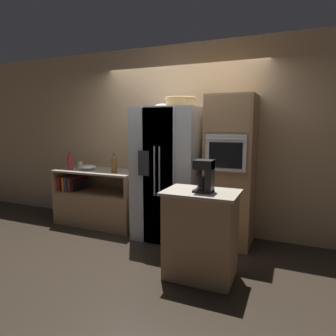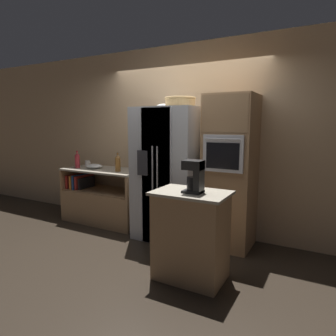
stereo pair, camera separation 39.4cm
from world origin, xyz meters
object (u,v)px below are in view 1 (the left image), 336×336
fruit_bowl (163,106)px  bottle_short (70,161)px  refrigerator (169,174)px  bottle_tall (114,164)px  coffee_maker (206,175)px  wall_oven (230,171)px  mixing_bowl (88,167)px  mug (80,165)px  wicker_basket (180,102)px

fruit_bowl → bottle_short: bearing=-175.1°
refrigerator → bottle_tall: refrigerator is taller
coffee_maker → bottle_short: bearing=160.0°
wall_oven → fruit_bowl: bearing=-179.6°
wall_oven → bottle_short: bearing=-176.8°
wall_oven → mixing_bowl: size_ratio=7.70×
mug → wall_oven: bearing=-1.6°
wicker_basket → mug: wicker_basket is taller
wicker_basket → wall_oven: bearing=12.8°
mug → coffee_maker: 2.80m
refrigerator → bottle_tall: bearing=-178.1°
fruit_bowl → bottle_tall: (-0.78, -0.11, -0.86)m
mug → mixing_bowl: bearing=-23.5°
bottle_short → mug: (0.02, 0.22, -0.08)m
wall_oven → bottle_tall: (-1.76, -0.12, 0.02)m
mug → bottle_tall: bearing=-13.1°
bottle_short → mixing_bowl: (0.28, 0.10, -0.09)m
mug → wicker_basket: bearing=-6.6°
fruit_bowl → bottle_tall: size_ratio=0.75×
mug → mixing_bowl: mug is taller
fruit_bowl → mug: 1.85m
bottle_tall → coffee_maker: (1.73, -0.96, 0.10)m
mixing_bowl → coffee_maker: coffee_maker is taller
refrigerator → wall_oven: size_ratio=0.93×
wicker_basket → coffee_maker: size_ratio=1.27×
wicker_basket → bottle_tall: (-1.10, 0.03, -0.90)m
refrigerator → wall_oven: wall_oven is taller
fruit_bowl → coffee_maker: size_ratio=0.68×
fruit_bowl → coffee_maker: bearing=-48.3°
bottle_short → coffee_maker: 2.74m
fruit_bowl → bottle_tall: fruit_bowl is taller
refrigerator → bottle_short: bearing=-178.2°
wall_oven → refrigerator: bearing=-174.1°
wicker_basket → bottle_short: 2.14m
wicker_basket → mug: 2.16m
refrigerator → coffee_maker: (0.82, -0.99, 0.20)m
fruit_bowl → bottle_tall: bearing=-171.8°
bottle_short → refrigerator: bearing=1.8°
wall_oven → wicker_basket: size_ratio=4.79×
bottle_tall → mug: bearing=166.9°
fruit_bowl → mixing_bowl: 1.64m
mixing_bowl → coffee_maker: size_ratio=0.79×
wall_oven → mug: wall_oven is taller
wicker_basket → bottle_short: size_ratio=1.42×
fruit_bowl → bottle_short: 1.84m
refrigerator → bottle_short: 1.75m
bottle_short → coffee_maker: size_ratio=0.89×
bottle_short → wall_oven: bearing=3.2°
mug → coffee_maker: size_ratio=0.37×
wicker_basket → mixing_bowl: size_ratio=1.61×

